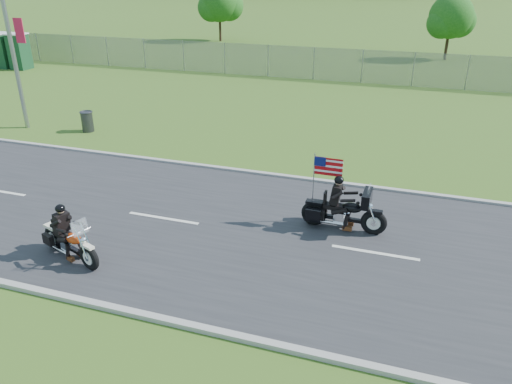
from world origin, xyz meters
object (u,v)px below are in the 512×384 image
(motorcycle_lead, at_px, (69,242))
(trash_can, at_px, (87,122))
(porta_toilet_a, at_px, (19,52))
(porta_toilet_b, at_px, (3,51))
(motorcycle_follow, at_px, (343,212))

(motorcycle_lead, bearing_deg, trash_can, 142.94)
(porta_toilet_a, relative_size, porta_toilet_b, 1.00)
(porta_toilet_a, relative_size, motorcycle_lead, 1.09)
(motorcycle_lead, bearing_deg, motorcycle_follow, 50.12)
(motorcycle_lead, relative_size, trash_can, 2.43)
(porta_toilet_b, bearing_deg, porta_toilet_a, 0.00)
(motorcycle_lead, bearing_deg, porta_toilet_b, 155.62)
(trash_can, bearing_deg, porta_toilet_a, 140.63)
(porta_toilet_b, relative_size, trash_can, 2.65)
(porta_toilet_b, distance_m, motorcycle_lead, 28.17)
(motorcycle_lead, height_order, motorcycle_follow, motorcycle_follow)
(motorcycle_lead, height_order, trash_can, motorcycle_lead)
(porta_toilet_a, distance_m, trash_can, 16.76)
(porta_toilet_b, xyz_separation_m, motorcycle_lead, (20.22, -19.60, -0.68))
(porta_toilet_a, bearing_deg, motorcycle_lead, -46.17)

